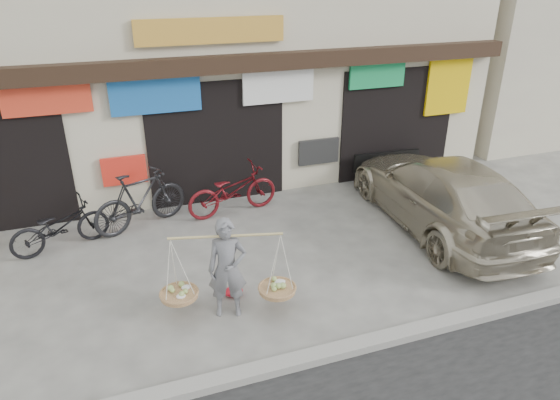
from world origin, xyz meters
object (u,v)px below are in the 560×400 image
object	(u,v)px
bike_0	(60,226)
suv	(441,192)
street_vendor	(228,272)
bike_2	(233,190)
bike_1	(140,200)

from	to	relation	value
bike_0	suv	world-z (taller)	suv
bike_0	suv	size ratio (longest dim) A/B	0.35
suv	bike_0	bearing A→B (deg)	-8.45
street_vendor	bike_2	bearing A→B (deg)	88.62
street_vendor	suv	distance (m)	4.98
bike_0	bike_1	distance (m)	1.57
bike_0	suv	distance (m)	7.42
bike_0	bike_1	xyz separation A→B (m)	(1.51, 0.39, 0.14)
bike_0	bike_2	bearing A→B (deg)	-100.98
street_vendor	bike_2	world-z (taller)	street_vendor
bike_2	street_vendor	bearing A→B (deg)	155.50
suv	bike_1	bearing A→B (deg)	-15.01
bike_0	bike_2	world-z (taller)	bike_2
bike_1	bike_2	world-z (taller)	bike_1
street_vendor	suv	xyz separation A→B (m)	(4.77, 1.43, -0.01)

